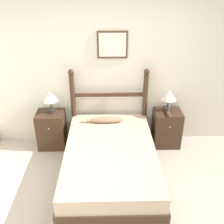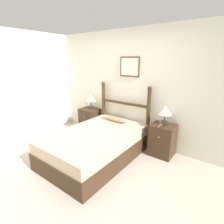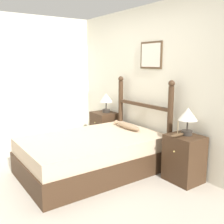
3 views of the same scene
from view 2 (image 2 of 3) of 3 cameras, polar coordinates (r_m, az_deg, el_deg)
The scene contains 11 objects.
ground_plane at distance 3.30m, azimuth -11.44°, elevation -18.78°, with size 16.00×16.00×0.00m, color #B7AD9E.
wall_back at distance 4.08m, azimuth 5.89°, elevation 7.90°, with size 6.40×0.08×2.55m.
wall_left at distance 4.59m, azimuth -30.46°, elevation 6.69°, with size 0.08×6.40×2.55m.
bed at distance 3.55m, azimuth -5.10°, elevation -10.69°, with size 1.32×2.07×0.54m.
headboard at distance 4.11m, azimuth 3.95°, elevation 0.35°, with size 1.33×0.10×1.38m.
nightstand_left at distance 4.75m, azimuth -7.25°, elevation -2.72°, with size 0.47×0.43×0.66m.
nightstand_right at distance 3.74m, azimuth 16.07°, elevation -8.81°, with size 0.47×0.43×0.66m.
table_lamp_left at distance 4.59m, azimuth -6.96°, elevation 4.33°, with size 0.26×0.26×0.38m.
table_lamp_right at distance 3.57m, azimuth 16.92°, elevation 0.14°, with size 0.26×0.26×0.38m.
model_boat at distance 3.50m, azimuth 15.38°, elevation -4.25°, with size 0.07×0.25×0.22m.
fish_pillow at distance 3.99m, azimuth 0.96°, elevation -2.44°, with size 0.63×0.14×0.10m.
Camera 2 is at (2.06, -1.73, 1.90)m, focal length 28.00 mm.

